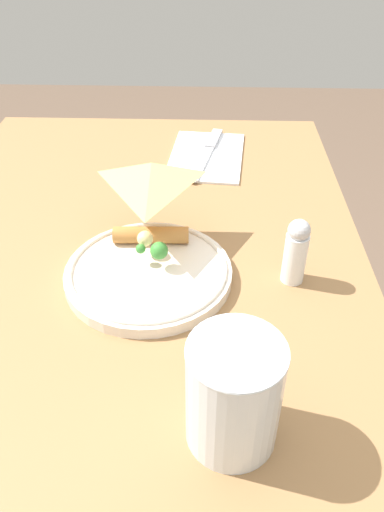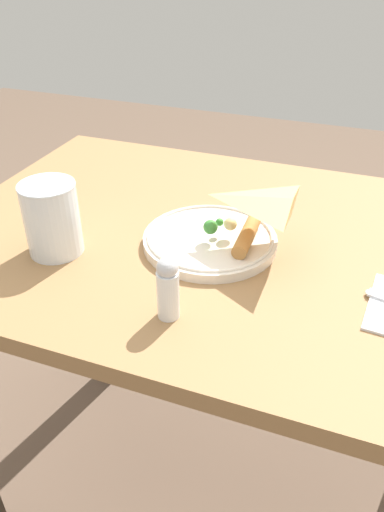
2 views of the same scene
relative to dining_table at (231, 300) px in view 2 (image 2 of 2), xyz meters
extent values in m
plane|color=brown|center=(0.00, 0.00, -0.64)|extent=(6.00, 6.00, 0.00)
cube|color=olive|center=(0.00, 0.00, 0.12)|extent=(1.02, 0.68, 0.03)
cube|color=#382D23|center=(0.46, -0.29, -0.27)|extent=(0.06, 0.06, 0.75)
cylinder|color=silver|center=(0.03, 0.04, 0.14)|extent=(0.22, 0.22, 0.02)
torus|color=silver|center=(0.03, 0.04, 0.15)|extent=(0.21, 0.21, 0.01)
pyramid|color=#E0B266|center=(0.04, 0.04, 0.16)|extent=(0.14, 0.12, 0.02)
cylinder|color=#B77A3D|center=(-0.03, 0.03, 0.16)|extent=(0.03, 0.11, 0.02)
sphere|color=#388433|center=(0.02, 0.03, 0.18)|extent=(0.01, 0.01, 0.01)
sphere|color=#388433|center=(0.03, 0.05, 0.18)|extent=(0.02, 0.02, 0.02)
sphere|color=#EFDB93|center=(0.00, 0.03, 0.18)|extent=(0.02, 0.02, 0.02)
cylinder|color=white|center=(0.26, 0.14, 0.20)|extent=(0.09, 0.09, 0.12)
cylinder|color=white|center=(0.26, 0.14, 0.17)|extent=(0.08, 0.08, 0.08)
torus|color=white|center=(0.26, 0.14, 0.25)|extent=(0.09, 0.09, 0.00)
ellipsoid|color=silver|center=(-0.23, 0.09, 0.14)|extent=(0.02, 0.02, 0.00)
cylinder|color=white|center=(0.03, 0.23, 0.17)|extent=(0.03, 0.03, 0.07)
sphere|color=silver|center=(0.03, 0.23, 0.22)|extent=(0.03, 0.03, 0.03)
camera|label=1|loc=(0.54, 0.11, 0.57)|focal=35.00mm
camera|label=2|loc=(-0.18, 0.70, 0.58)|focal=35.00mm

